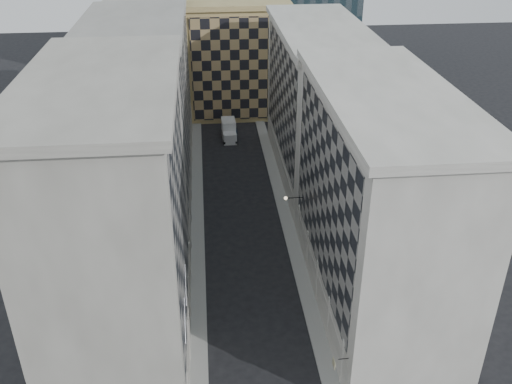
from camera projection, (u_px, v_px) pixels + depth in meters
sidewalk_west at (198, 222)px, 66.88m from camera, size 1.50×100.00×0.15m
sidewalk_east at (286, 218)px, 67.75m from camera, size 1.50×100.00×0.15m
bldg_left_a at (119, 226)px, 44.18m from camera, size 10.80×22.80×23.70m
bldg_left_b at (142, 125)px, 63.63m from camera, size 10.80×22.80×22.70m
bldg_left_c at (154, 72)px, 83.07m from camera, size 10.80×22.80×21.70m
bldg_right_a at (376, 204)px, 50.20m from camera, size 10.80×26.80×20.70m
bldg_right_b at (318, 104)px, 74.01m from camera, size 10.80×28.80×19.70m
tan_block at (237, 55)px, 96.07m from camera, size 16.80×14.80×18.80m
flagpoles_left at (185, 302)px, 42.07m from camera, size 0.10×6.33×2.33m
bracket_lamp at (287, 198)px, 59.50m from camera, size 1.98×0.36×0.36m
box_truck at (229, 131)px, 88.33m from camera, size 2.21×5.16×2.81m
dark_car at (233, 134)px, 88.58m from camera, size 1.62×4.11×1.33m
shop_sign at (335, 363)px, 42.35m from camera, size 1.12×0.68×0.75m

